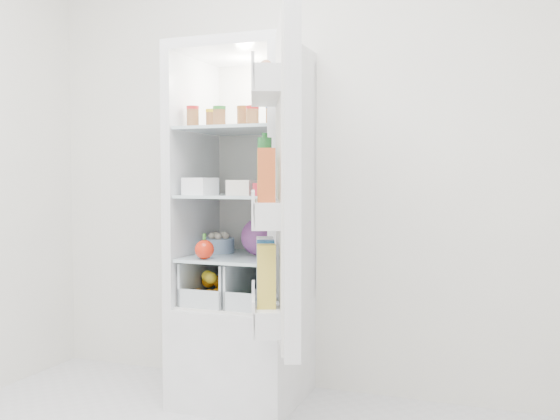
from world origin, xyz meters
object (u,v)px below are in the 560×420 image
at_px(red_cabbage, 260,237).
at_px(fridge_door, 281,190).
at_px(refrigerator, 246,270).
at_px(mushroom_bowl, 219,245).

relative_size(red_cabbage, fridge_door, 0.15).
bearing_deg(fridge_door, red_cabbage, 6.68).
xyz_separation_m(red_cabbage, fridge_door, (0.33, -0.57, 0.25)).
bearing_deg(refrigerator, mushroom_bowl, 175.91).
height_order(refrigerator, mushroom_bowl, refrigerator).
bearing_deg(mushroom_bowl, refrigerator, -4.09).
xyz_separation_m(refrigerator, mushroom_bowl, (-0.16, 0.01, 0.12)).
distance_m(red_cabbage, mushroom_bowl, 0.27).
height_order(refrigerator, fridge_door, refrigerator).
bearing_deg(fridge_door, mushroom_bowl, 19.88).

